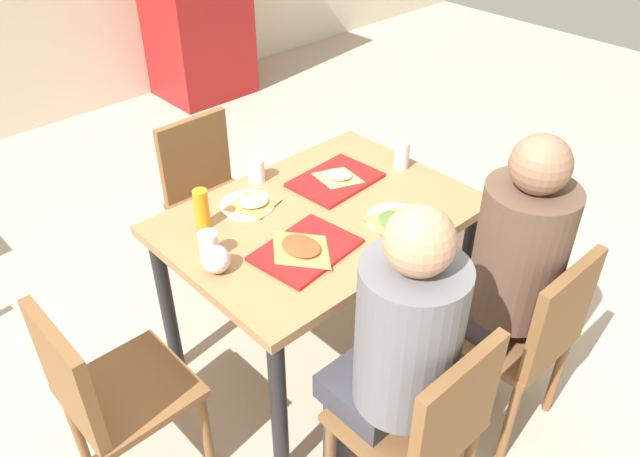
% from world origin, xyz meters
% --- Properties ---
extents(ground_plane, '(10.00, 10.00, 0.02)m').
position_xyz_m(ground_plane, '(0.00, 0.00, -0.01)').
color(ground_plane, '#B7A893').
extents(main_table, '(1.19, 0.85, 0.77)m').
position_xyz_m(main_table, '(0.00, 0.00, 0.67)').
color(main_table, '#9E7247').
rests_on(main_table, ground_plane).
extents(chair_near_left, '(0.40, 0.40, 0.85)m').
position_xyz_m(chair_near_left, '(-0.30, -0.81, 0.50)').
color(chair_near_left, brown).
rests_on(chair_near_left, ground_plane).
extents(chair_near_right, '(0.40, 0.40, 0.85)m').
position_xyz_m(chair_near_right, '(0.30, -0.81, 0.50)').
color(chair_near_right, brown).
rests_on(chair_near_right, ground_plane).
extents(chair_far_side, '(0.40, 0.40, 0.85)m').
position_xyz_m(chair_far_side, '(0.00, 0.81, 0.50)').
color(chair_far_side, brown).
rests_on(chair_far_side, ground_plane).
extents(chair_left_end, '(0.40, 0.40, 0.85)m').
position_xyz_m(chair_left_end, '(-0.98, 0.00, 0.50)').
color(chair_left_end, brown).
rests_on(chair_left_end, ground_plane).
extents(person_in_red, '(0.32, 0.42, 1.26)m').
position_xyz_m(person_in_red, '(-0.30, -0.67, 0.75)').
color(person_in_red, '#383842').
rests_on(person_in_red, ground_plane).
extents(person_in_brown_jacket, '(0.32, 0.42, 1.26)m').
position_xyz_m(person_in_brown_jacket, '(0.30, -0.67, 0.75)').
color(person_in_brown_jacket, '#383842').
rests_on(person_in_brown_jacket, ground_plane).
extents(tray_red_near, '(0.39, 0.30, 0.02)m').
position_xyz_m(tray_red_near, '(-0.21, -0.15, 0.78)').
color(tray_red_near, red).
rests_on(tray_red_near, main_table).
extents(tray_red_far, '(0.38, 0.28, 0.02)m').
position_xyz_m(tray_red_far, '(0.21, 0.13, 0.78)').
color(tray_red_far, red).
rests_on(tray_red_far, main_table).
extents(paper_plate_center, '(0.22, 0.22, 0.01)m').
position_xyz_m(paper_plate_center, '(-0.18, 0.23, 0.77)').
color(paper_plate_center, white).
rests_on(paper_plate_center, main_table).
extents(paper_plate_near_edge, '(0.22, 0.22, 0.01)m').
position_xyz_m(paper_plate_near_edge, '(0.18, -0.23, 0.77)').
color(paper_plate_near_edge, white).
rests_on(paper_plate_near_edge, main_table).
extents(pizza_slice_a, '(0.17, 0.23, 0.02)m').
position_xyz_m(pizza_slice_a, '(-0.23, -0.14, 0.79)').
color(pizza_slice_a, '#C68C47').
rests_on(pizza_slice_a, tray_red_near).
extents(pizza_slice_b, '(0.20, 0.22, 0.02)m').
position_xyz_m(pizza_slice_b, '(0.22, 0.13, 0.79)').
color(pizza_slice_b, '#DBAD60').
rests_on(pizza_slice_b, tray_red_far).
extents(pizza_slice_c, '(0.22, 0.21, 0.02)m').
position_xyz_m(pizza_slice_c, '(-0.16, 0.22, 0.79)').
color(pizza_slice_c, '#C68C47').
rests_on(pizza_slice_c, paper_plate_center).
extents(pizza_slice_d, '(0.23, 0.23, 0.02)m').
position_xyz_m(pizza_slice_d, '(0.15, -0.25, 0.79)').
color(pizza_slice_d, '#C68C47').
rests_on(pizza_slice_d, paper_plate_near_edge).
extents(plastic_cup_a, '(0.07, 0.07, 0.10)m').
position_xyz_m(plastic_cup_a, '(-0.03, 0.36, 0.82)').
color(plastic_cup_a, white).
rests_on(plastic_cup_a, main_table).
extents(plastic_cup_b, '(0.07, 0.07, 0.10)m').
position_xyz_m(plastic_cup_b, '(0.03, -0.36, 0.82)').
color(plastic_cup_b, white).
rests_on(plastic_cup_b, main_table).
extents(plastic_cup_c, '(0.07, 0.07, 0.10)m').
position_xyz_m(plastic_cup_c, '(-0.48, 0.06, 0.82)').
color(plastic_cup_c, white).
rests_on(plastic_cup_c, main_table).
extents(soda_can, '(0.07, 0.07, 0.12)m').
position_xyz_m(soda_can, '(0.51, 0.02, 0.83)').
color(soda_can, '#B7BCC6').
rests_on(soda_can, main_table).
extents(condiment_bottle, '(0.06, 0.06, 0.16)m').
position_xyz_m(condiment_bottle, '(-0.39, 0.23, 0.85)').
color(condiment_bottle, orange).
rests_on(condiment_bottle, main_table).
extents(foil_bundle, '(0.10, 0.10, 0.10)m').
position_xyz_m(foil_bundle, '(-0.51, -0.02, 0.82)').
color(foil_bundle, silver).
rests_on(foil_bundle, main_table).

